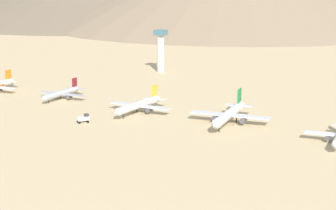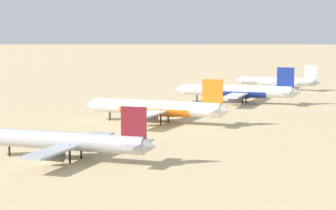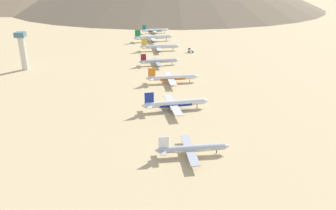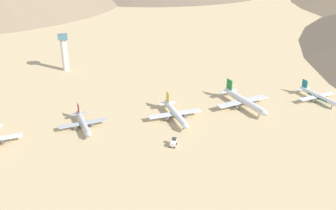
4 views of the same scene
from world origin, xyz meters
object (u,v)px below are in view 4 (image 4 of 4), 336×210
parked_jet_3 (83,123)px  control_tower (64,51)px  parked_jet_4 (176,113)px  service_truck (173,142)px  parked_jet_5 (244,101)px  parked_jet_6 (318,96)px

parked_jet_3 → control_tower: control_tower is taller
parked_jet_3 → control_tower: (-103.57, -5.91, 12.84)m
parked_jet_4 → service_truck: parked_jet_4 is taller
parked_jet_3 → parked_jet_5: size_ratio=0.75×
parked_jet_6 → control_tower: control_tower is taller
parked_jet_3 → parked_jet_4: bearing=86.7°
parked_jet_6 → control_tower: 188.61m
parked_jet_3 → parked_jet_6: (1.86, 149.96, 0.12)m
parked_jet_5 → parked_jet_6: parked_jet_5 is taller
parked_jet_3 → parked_jet_5: bearing=91.1°
parked_jet_5 → service_truck: (33.90, -55.67, -2.29)m
parked_jet_5 → parked_jet_6: size_ratio=1.28×
parked_jet_5 → control_tower: bearing=-134.1°
control_tower → parked_jet_6: bearing=55.9°
parked_jet_5 → parked_jet_4: bearing=-84.0°
parked_jet_4 → parked_jet_5: (-4.84, 45.99, 0.53)m
parked_jet_5 → control_tower: (-101.75, -104.90, 11.73)m
parked_jet_3 → control_tower: 104.54m
parked_jet_5 → control_tower: control_tower is taller
parked_jet_3 → parked_jet_4: (3.02, 52.99, 0.58)m
parked_jet_3 → control_tower: size_ratio=1.16×
parked_jet_5 → service_truck: 65.22m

